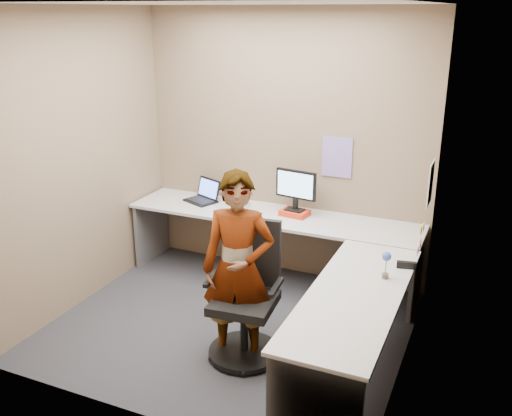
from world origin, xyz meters
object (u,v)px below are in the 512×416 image
at_px(desk, 292,257).
at_px(person, 238,269).
at_px(monitor, 296,187).
at_px(office_chair, 247,303).

relative_size(desk, person, 1.93).
bearing_deg(desk, person, -102.47).
height_order(desk, monitor, monitor).
xyz_separation_m(desk, person, (-0.17, -0.76, 0.18)).
bearing_deg(monitor, desk, -63.22).
relative_size(office_chair, person, 0.71).
relative_size(desk, monitor, 6.99).
distance_m(desk, person, 0.80).
xyz_separation_m(monitor, person, (0.05, -1.43, -0.25)).
distance_m(monitor, person, 1.45).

